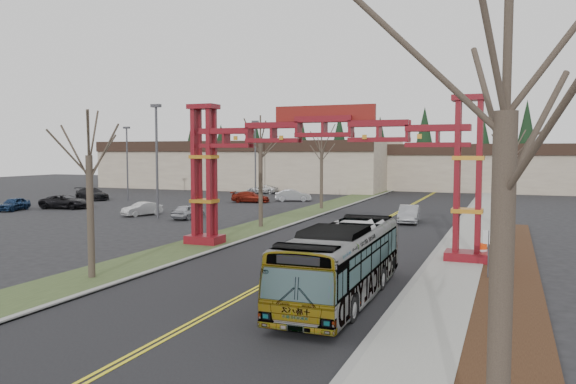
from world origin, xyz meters
The scene contains 35 objects.
ground centered at (0.00, 0.00, 0.00)m, with size 200.00×200.00×0.00m, color black.
road centered at (0.00, 25.00, 0.01)m, with size 12.00×110.00×0.02m, color black.
lane_line_left centered at (-0.12, 25.00, 0.03)m, with size 0.12×100.00×0.01m, color yellow.
lane_line_right centered at (0.12, 25.00, 0.03)m, with size 0.12×100.00×0.01m, color yellow.
curb_right centered at (6.15, 25.00, 0.07)m, with size 0.30×110.00×0.15m, color gray.
sidewalk_right centered at (7.60, 25.00, 0.08)m, with size 2.60×110.00×0.14m, color gray.
landscape_strip centered at (10.20, 10.00, 0.06)m, with size 2.60×50.00×0.12m, color black.
grass_median centered at (-8.00, 25.00, 0.04)m, with size 4.00×110.00×0.08m, color #2D4020.
curb_left centered at (-6.15, 25.00, 0.07)m, with size 0.30×110.00×0.15m, color gray.
gateway_arch centered at (0.00, 18.00, 5.98)m, with size 18.20×1.60×8.90m.
retail_building_west centered at (-30.00, 71.96, 3.76)m, with size 46.00×22.30×7.50m.
retail_building_east centered at (10.00, 79.95, 3.51)m, with size 38.00×20.30×7.00m.
conifer_treeline centered at (0.25, 92.00, 6.49)m, with size 116.10×5.60×13.00m.
transit_bus centered at (3.91, 8.32, 1.51)m, with size 2.54×10.87×3.03m, color #AAACB2.
silver_sedan centered at (2.32, 33.68, 0.73)m, with size 1.55×4.45×1.47m, color #A5A8AD.
parked_car_near_a centered at (-16.27, 29.39, 0.65)m, with size 1.52×3.79×1.29m, color #ADAEB5.
parked_car_near_b centered at (-21.54, 29.88, 0.62)m, with size 1.32×3.79×1.25m, color silver.
parked_car_near_c centered at (-32.84, 32.29, 0.72)m, with size 2.38×5.16×1.43m, color black.
parked_car_mid_a centered at (-17.97, 45.68, 0.65)m, with size 1.82×4.46×1.30m, color maroon.
parked_car_mid_b centered at (-36.20, 28.79, 0.67)m, with size 1.57×3.91×1.33m, color navy.
parked_car_far_a centered at (-13.94, 48.99, 0.71)m, with size 1.50×4.29×1.41m, color #ADAFB5.
parked_car_far_b centered at (-22.50, 58.96, 0.61)m, with size 2.03×4.41×1.23m, color white.
parked_car_far_c centered at (-37.50, 41.62, 0.75)m, with size 2.11×5.19×1.51m, color black.
bare_tree_median_near centered at (-8.00, 7.57, 5.72)m, with size 3.21×3.21×7.88m.
bare_tree_median_mid centered at (-8.00, 26.65, 6.49)m, with size 3.32×3.32×8.73m.
bare_tree_median_far centered at (-8.00, 41.75, 6.07)m, with size 3.31×3.31×8.30m.
bare_tree_right_near centered at (10.00, -4.40, 6.48)m, with size 3.43×3.43×8.78m.
bare_tree_right_far centered at (10.00, 27.90, 5.52)m, with size 3.18×3.18×7.65m.
light_pole_near centered at (-18.94, 28.64, 5.82)m, with size 0.87×0.44×10.07m.
light_pole_mid centered at (-32.95, 42.65, 5.15)m, with size 0.77×0.39×8.90m.
light_pole_far centered at (-21.93, 55.56, 5.81)m, with size 0.87×0.44×10.05m.
street_sign centered at (9.24, 14.15, 1.66)m, with size 0.51×0.22×2.31m.
barrel_south centered at (9.61, 17.92, 0.47)m, with size 0.51×0.51×0.94m.
barrel_mid centered at (8.76, 18.50, 0.50)m, with size 0.54×0.54×1.00m.
barrel_north centered at (9.32, 22.48, 0.46)m, with size 0.49×0.49×0.91m.
Camera 1 is at (10.08, -13.08, 5.96)m, focal length 35.00 mm.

